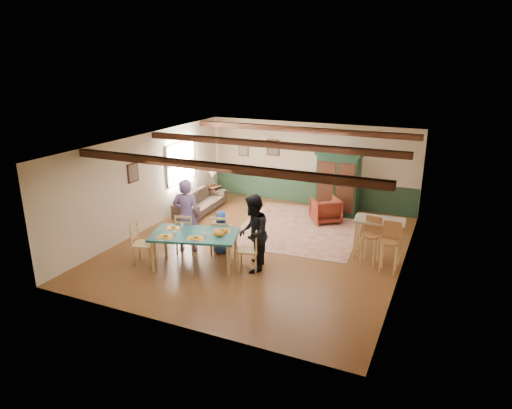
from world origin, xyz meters
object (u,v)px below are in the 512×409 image
at_px(sofa, 200,201).
at_px(bar_stool_right, 389,248).
at_px(person_child, 221,232).
at_px(end_table, 213,194).
at_px(person_woman, 253,233).
at_px(person_man, 186,216).
at_px(dining_chair_end_left, 143,243).
at_px(dining_chair_end_right, 248,249).
at_px(armchair, 326,210).
at_px(armoire, 338,184).
at_px(cat, 219,233).
at_px(counter_table, 378,239).
at_px(bar_stool_left, 370,241).
at_px(table_lamp, 213,179).
at_px(dining_chair_far_right, 220,234).
at_px(dining_chair_far_left, 186,233).
at_px(dining_table, 195,250).

height_order(sofa, bar_stool_right, bar_stool_right).
xyz_separation_m(person_child, end_table, (-2.27, 3.62, -0.27)).
bearing_deg(person_woman, bar_stool_right, 95.25).
bearing_deg(person_man, dining_chair_end_left, 46.85).
height_order(person_woman, end_table, person_woman).
relative_size(end_table, bar_stool_right, 0.46).
distance_m(dining_chair_end_right, person_woman, 0.40).
bearing_deg(person_woman, end_table, -157.46).
xyz_separation_m(person_man, armchair, (2.59, 3.49, -0.57)).
xyz_separation_m(person_man, armoire, (2.73, 4.28, 0.05)).
distance_m(dining_chair_end_left, dining_chair_end_right, 2.50).
xyz_separation_m(person_child, cat, (0.43, -0.89, 0.37)).
bearing_deg(person_child, cat, 99.46).
distance_m(person_man, counter_table, 4.74).
bearing_deg(armoire, person_child, -113.48).
distance_m(sofa, bar_stool_left, 5.94).
height_order(cat, bar_stool_right, bar_stool_right).
bearing_deg(end_table, table_lamp, 0.00).
bearing_deg(person_child, dining_chair_far_right, 90.00).
bearing_deg(dining_chair_far_left, counter_table, -176.27).
bearing_deg(dining_chair_end_right, cat, -80.54).
bearing_deg(counter_table, bar_stool_left, -104.60).
height_order(dining_chair_end_right, armchair, dining_chair_end_right).
bearing_deg(dining_chair_far_right, table_lamp, -74.76).
xyz_separation_m(dining_table, table_lamp, (-2.10, 4.58, 0.39)).
xyz_separation_m(dining_chair_end_left, table_lamp, (-0.90, 4.94, 0.28)).
height_order(armchair, bar_stool_left, bar_stool_left).
bearing_deg(bar_stool_left, person_man, -158.18).
height_order(dining_chair_end_right, table_lamp, table_lamp).
height_order(person_woman, bar_stool_left, person_woman).
distance_m(dining_chair_far_right, bar_stool_right, 4.02).
distance_m(dining_chair_far_right, armoire, 4.55).
bearing_deg(armchair, person_woman, 44.47).
bearing_deg(end_table, counter_table, -21.48).
bearing_deg(dining_table, armchair, 65.37).
xyz_separation_m(dining_chair_end_left, cat, (1.80, 0.42, 0.40)).
xyz_separation_m(dining_chair_end_right, cat, (-0.59, -0.29, 0.40)).
relative_size(armoire, end_table, 3.60).
xyz_separation_m(dining_chair_end_left, dining_chair_end_right, (2.40, 0.71, 0.00)).
bearing_deg(person_woman, table_lamp, -157.46).
relative_size(counter_table, bar_stool_left, 1.03).
relative_size(dining_chair_end_right, counter_table, 0.88).
height_order(armchair, sofa, armchair).
relative_size(person_woman, end_table, 3.29).
height_order(person_woman, bar_stool_right, person_woman).
bearing_deg(person_man, person_child, -180.00).
height_order(end_table, bar_stool_right, bar_stool_right).
bearing_deg(bar_stool_right, bar_stool_left, 149.72).
xyz_separation_m(dining_chair_end_right, bar_stool_right, (2.96, 1.17, 0.07)).
height_order(dining_chair_far_left, sofa, dining_chair_far_left).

